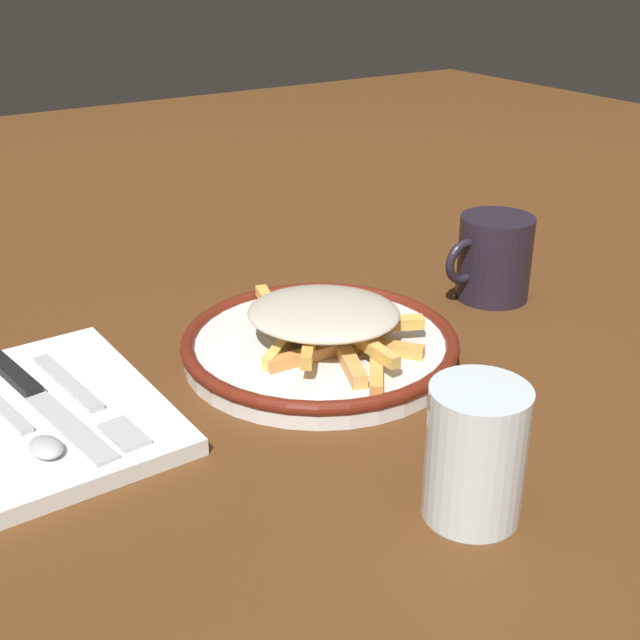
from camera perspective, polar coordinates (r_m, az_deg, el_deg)
The scene contains 9 objects.
ground_plane at distance 0.75m, azimuth 0.00°, elevation -2.64°, with size 2.60×2.60×0.00m, color #583217.
plate at distance 0.74m, azimuth 0.00°, elevation -1.76°, with size 0.25×0.25×0.02m.
fries_heap at distance 0.72m, azimuth 0.49°, elevation 0.06°, with size 0.18×0.21×0.04m.
napkin at distance 0.69m, azimuth -18.48°, elevation -6.12°, with size 0.17×0.23×0.01m, color white.
fork at distance 0.68m, azimuth -15.93°, elevation -5.28°, with size 0.04×0.18×0.00m.
knife at distance 0.70m, azimuth -19.23°, elevation -4.79°, with size 0.05×0.21×0.01m.
spoon at distance 0.65m, azimuth -19.68°, elevation -7.17°, with size 0.04×0.15×0.01m.
water_glass at distance 0.54m, azimuth 10.72°, elevation -9.04°, with size 0.07×0.07×0.09m, color silver.
coffee_mug at distance 0.88m, azimuth 11.92°, elevation 4.24°, with size 0.10×0.08×0.09m.
Camera 1 is at (0.36, 0.55, 0.35)m, focal length 46.19 mm.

